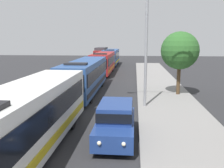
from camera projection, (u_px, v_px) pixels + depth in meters
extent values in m
cube|color=silver|center=(28.00, 117.00, 10.81)|extent=(2.50, 11.59, 2.70)
cube|color=black|center=(56.00, 110.00, 10.63)|extent=(0.04, 10.67, 1.00)
cube|color=gold|center=(57.00, 135.00, 10.84)|extent=(0.03, 11.02, 0.36)
cylinder|color=black|center=(72.00, 120.00, 14.05)|extent=(0.28, 1.00, 1.00)
cylinder|color=black|center=(34.00, 119.00, 14.25)|extent=(0.28, 1.00, 1.00)
cube|color=#284C8C|center=(85.00, 75.00, 23.34)|extent=(2.50, 12.23, 2.70)
cube|color=black|center=(99.00, 72.00, 23.16)|extent=(0.04, 11.25, 1.00)
cube|color=black|center=(72.00, 71.00, 23.39)|extent=(0.04, 11.25, 1.00)
cube|color=black|center=(68.00, 83.00, 17.27)|extent=(2.30, 0.04, 1.20)
cube|color=black|center=(99.00, 84.00, 23.36)|extent=(0.03, 11.62, 0.36)
cube|color=black|center=(76.00, 64.00, 19.49)|extent=(1.75, 0.90, 0.16)
cylinder|color=black|center=(90.00, 97.00, 19.74)|extent=(0.28, 1.00, 1.00)
cylinder|color=black|center=(63.00, 97.00, 19.93)|extent=(0.28, 1.00, 1.00)
cylinder|color=black|center=(102.00, 82.00, 26.75)|extent=(0.28, 1.00, 1.00)
cylinder|color=black|center=(82.00, 82.00, 26.94)|extent=(0.28, 1.00, 1.00)
cube|color=maroon|center=(103.00, 62.00, 36.45)|extent=(2.50, 10.82, 2.70)
cube|color=black|center=(112.00, 60.00, 36.27)|extent=(0.04, 9.96, 1.00)
cube|color=black|center=(95.00, 60.00, 36.50)|extent=(0.04, 9.96, 1.00)
cube|color=black|center=(98.00, 64.00, 31.07)|extent=(2.30, 0.04, 1.20)
cube|color=orange|center=(112.00, 68.00, 36.47)|extent=(0.03, 10.28, 0.36)
cube|color=black|center=(100.00, 54.00, 33.01)|extent=(1.75, 0.90, 0.16)
cylinder|color=black|center=(108.00, 74.00, 33.27)|extent=(0.28, 1.00, 1.00)
cylinder|color=black|center=(92.00, 73.00, 33.47)|extent=(0.28, 1.00, 1.00)
cylinder|color=black|center=(112.00, 68.00, 39.48)|extent=(0.28, 1.00, 1.00)
cylinder|color=black|center=(99.00, 68.00, 39.68)|extent=(0.28, 1.00, 1.00)
cube|color=#284C8C|center=(111.00, 57.00, 48.18)|extent=(2.50, 10.54, 2.70)
cube|color=black|center=(117.00, 55.00, 48.00)|extent=(0.04, 9.70, 1.00)
cube|color=black|center=(104.00, 55.00, 48.23)|extent=(0.04, 9.70, 1.00)
cube|color=black|center=(108.00, 57.00, 42.94)|extent=(2.30, 0.04, 1.20)
cube|color=gold|center=(117.00, 61.00, 48.21)|extent=(0.03, 10.01, 0.36)
cube|color=black|center=(109.00, 50.00, 44.83)|extent=(1.75, 0.90, 0.16)
cylinder|color=black|center=(115.00, 65.00, 45.09)|extent=(0.28, 1.00, 1.00)
cylinder|color=black|center=(103.00, 65.00, 45.29)|extent=(0.28, 1.00, 1.00)
cylinder|color=black|center=(118.00, 62.00, 51.14)|extent=(0.28, 1.00, 1.00)
cylinder|color=black|center=(107.00, 62.00, 51.33)|extent=(0.28, 1.00, 1.00)
cube|color=navy|center=(116.00, 127.00, 12.46)|extent=(1.84, 4.55, 0.80)
cube|color=navy|center=(116.00, 111.00, 12.47)|extent=(1.62, 2.64, 0.80)
cube|color=black|center=(116.00, 111.00, 12.47)|extent=(1.66, 2.73, 0.44)
sphere|color=#F9EFCC|center=(99.00, 143.00, 10.24)|extent=(0.18, 0.18, 0.18)
sphere|color=#F9EFCC|center=(124.00, 144.00, 10.15)|extent=(0.18, 0.18, 0.18)
cylinder|color=black|center=(95.00, 144.00, 11.21)|extent=(0.22, 0.70, 0.70)
cylinder|color=black|center=(131.00, 146.00, 11.07)|extent=(0.22, 0.70, 0.70)
cylinder|color=black|center=(103.00, 124.00, 13.98)|extent=(0.22, 0.70, 0.70)
cylinder|color=black|center=(132.00, 124.00, 13.83)|extent=(0.22, 0.70, 0.70)
cube|color=maroon|center=(99.00, 56.00, 54.86)|extent=(2.30, 1.80, 2.20)
cube|color=#333338|center=(101.00, 53.00, 58.77)|extent=(2.35, 6.31, 2.70)
cube|color=black|center=(98.00, 55.00, 53.91)|extent=(2.07, 0.04, 0.90)
cylinder|color=black|center=(94.00, 60.00, 55.13)|extent=(0.26, 0.90, 0.90)
cylinder|color=black|center=(104.00, 60.00, 54.95)|extent=(0.26, 0.90, 0.90)
cylinder|color=black|center=(98.00, 58.00, 60.41)|extent=(0.26, 0.90, 0.90)
cylinder|color=black|center=(106.00, 58.00, 60.22)|extent=(0.26, 0.90, 0.90)
cylinder|color=gray|center=(146.00, 49.00, 17.70)|extent=(0.20, 0.20, 8.37)
cylinder|color=#4C3823|center=(178.00, 80.00, 22.23)|extent=(0.32, 0.32, 2.58)
sphere|color=#2D6028|center=(180.00, 51.00, 21.77)|extent=(3.33, 3.33, 3.33)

